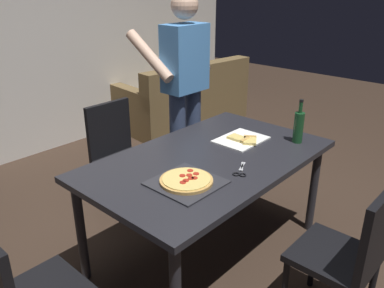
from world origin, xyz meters
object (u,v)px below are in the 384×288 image
object	(u,v)px
chair_far_side	(118,150)
kitchen_scissors	(240,171)
dining_table	(209,167)
pepperoni_pizza_on_tray	(186,181)
chair_near_camera	(352,251)
wine_bottle	(299,126)
couch	(185,102)
person_serving_pizza	(184,85)

from	to	relation	value
chair_far_side	kitchen_scissors	xyz separation A→B (m)	(-0.04, -1.27, 0.24)
dining_table	pepperoni_pizza_on_tray	distance (m)	0.40
chair_near_camera	chair_far_side	xyz separation A→B (m)	(0.00, 1.97, 0.00)
dining_table	chair_near_camera	world-z (taller)	chair_near_camera
chair_near_camera	chair_far_side	distance (m)	1.97
pepperoni_pizza_on_tray	wine_bottle	size ratio (longest dim) A/B	1.16
pepperoni_pizza_on_tray	kitchen_scissors	bearing A→B (deg)	-24.27
pepperoni_pizza_on_tray	kitchen_scissors	world-z (taller)	pepperoni_pizza_on_tray
dining_table	chair_far_side	world-z (taller)	chair_far_side
couch	kitchen_scissors	bearing A→B (deg)	-130.45
dining_table	pepperoni_pizza_on_tray	world-z (taller)	pepperoni_pizza_on_tray
couch	person_serving_pizza	world-z (taller)	person_serving_pizza
pepperoni_pizza_on_tray	person_serving_pizza	bearing A→B (deg)	43.85
kitchen_scissors	couch	bearing A→B (deg)	49.55
chair_near_camera	wine_bottle	xyz separation A→B (m)	(0.62, 0.68, 0.36)
dining_table	couch	size ratio (longest dim) A/B	0.93
couch	dining_table	bearing A→B (deg)	-133.62
chair_far_side	pepperoni_pizza_on_tray	size ratio (longest dim) A/B	2.45
couch	kitchen_scissors	xyz separation A→B (m)	(-1.94, -2.27, 0.45)
chair_far_side	person_serving_pizza	bearing A→B (deg)	-20.99
chair_near_camera	person_serving_pizza	xyz separation A→B (m)	(0.57, 1.75, 0.49)
chair_far_side	couch	world-z (taller)	chair_far_side
kitchen_scissors	person_serving_pizza	bearing A→B (deg)	59.54
chair_near_camera	couch	world-z (taller)	chair_near_camera
chair_near_camera	kitchen_scissors	xyz separation A→B (m)	(-0.04, 0.70, 0.24)
wine_bottle	dining_table	bearing A→B (deg)	154.00
chair_far_side	kitchen_scissors	distance (m)	1.29
person_serving_pizza	wine_bottle	bearing A→B (deg)	-87.42
wine_bottle	kitchen_scissors	xyz separation A→B (m)	(-0.67, 0.02, -0.11)
person_serving_pizza	couch	bearing A→B (deg)	42.81
chair_near_camera	chair_far_side	size ratio (longest dim) A/B	1.00
person_serving_pizza	wine_bottle	size ratio (longest dim) A/B	5.54
pepperoni_pizza_on_tray	chair_far_side	bearing A→B (deg)	71.94
couch	wine_bottle	size ratio (longest dim) A/B	5.62
dining_table	person_serving_pizza	size ratio (longest dim) A/B	0.95
dining_table	kitchen_scissors	size ratio (longest dim) A/B	8.51
dining_table	person_serving_pizza	bearing A→B (deg)	53.11
dining_table	chair_far_side	xyz separation A→B (m)	(0.00, 0.98, -0.17)
dining_table	couch	xyz separation A→B (m)	(1.89, 1.99, -0.38)
chair_far_side	pepperoni_pizza_on_tray	xyz separation A→B (m)	(-0.37, -1.12, 0.25)
dining_table	person_serving_pizza	xyz separation A→B (m)	(0.57, 0.76, 0.32)
dining_table	chair_near_camera	bearing A→B (deg)	-90.00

